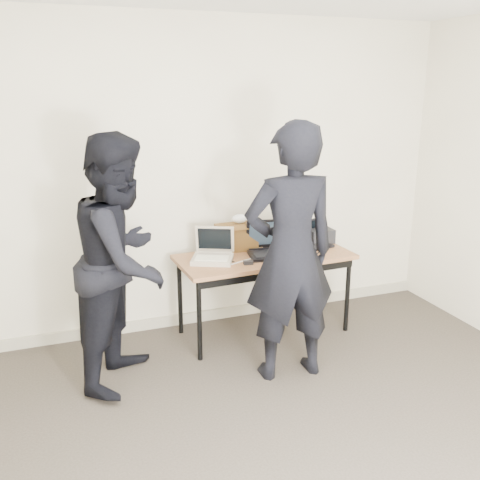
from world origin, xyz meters
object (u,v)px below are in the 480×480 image
person_typist (290,254)px  laptop_center (270,247)px  desk (265,262)px  person_observer (123,261)px  laptop_right (310,240)px  laptop_beige (213,254)px  equipment_box (320,236)px  leather_satchel (237,236)px

person_typist → laptop_center: bearing=-99.2°
desk → person_observer: person_observer is taller
desk → person_typist: size_ratio=0.80×
laptop_right → person_typist: bearing=-139.2°
laptop_beige → equipment_box: (1.09, 0.16, 0.01)m
leather_satchel → laptop_right: bearing=-9.4°
laptop_beige → person_typist: (0.36, -0.74, 0.18)m
laptop_right → leather_satchel: (-0.67, 0.10, 0.08)m
laptop_center → equipment_box: size_ratio=1.93×
person_observer → leather_satchel: bearing=-31.9°
equipment_box → desk: bearing=-163.0°
desk → equipment_box: bearing=14.2°
laptop_right → leather_satchel: bearing=157.9°
laptop_center → person_typist: bearing=-91.7°
desk → laptop_right: bearing=12.1°
desk → laptop_right: laptop_right is taller
laptop_center → laptop_right: laptop_center is taller
leather_satchel → person_observer: bearing=-153.6°
desk → leather_satchel: (-0.18, 0.23, 0.19)m
desk → laptop_right: size_ratio=4.10×
laptop_beige → laptop_center: size_ratio=1.01×
leather_satchel → person_observer: person_observer is taller
equipment_box → person_observer: size_ratio=0.12×
leather_satchel → person_typist: size_ratio=0.19×
desk → person_observer: (-1.24, -0.33, 0.25)m
laptop_right → desk: bearing=-179.0°
laptop_center → leather_satchel: laptop_center is taller
laptop_right → person_observer: bearing=-179.0°
leather_satchel → person_observer: 1.20m
desk → laptop_beige: size_ratio=3.53×
desk → person_observer: size_ratio=0.84×
laptop_center → leather_satchel: 0.32m
person_observer → laptop_center: bearing=-44.4°
equipment_box → person_typist: 1.17m
laptop_beige → laptop_right: (0.95, 0.10, -0.00)m
leather_satchel → equipment_box: bearing=-3.7°
laptop_beige → leather_satchel: 0.35m
person_observer → desk: bearing=-44.7°
laptop_center → person_observer: (-1.29, -0.35, 0.13)m
laptop_center → equipment_box: bearing=26.5°
equipment_box → person_typist: person_typist is taller
laptop_beige → equipment_box: 1.10m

